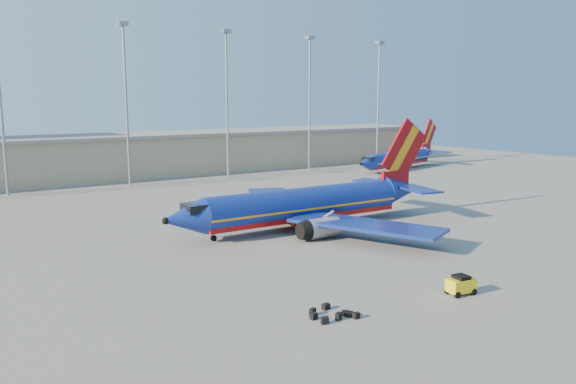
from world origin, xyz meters
The scene contains 7 objects.
ground centered at (0.00, 0.00, 0.00)m, with size 220.00×220.00×0.00m, color slate.
terminal_building centered at (10.00, 58.00, 4.32)m, with size 122.00×16.00×8.50m.
light_mast_row centered at (5.00, 46.00, 17.55)m, with size 101.60×1.60×28.65m.
aircraft_main centered at (2.39, 0.95, 2.76)m, with size 38.16×36.74×12.93m.
aircraft_second centered at (52.82, 36.05, 2.49)m, with size 31.46×14.95×10.87m.
baggage_tug centered at (-1.69, -25.29, 0.83)m, with size 2.40×1.66×1.60m.
luggage_pile centered at (-13.14, -23.27, 0.23)m, with size 3.13×3.05×0.51m.
Camera 1 is at (-37.03, -53.26, 15.46)m, focal length 35.00 mm.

